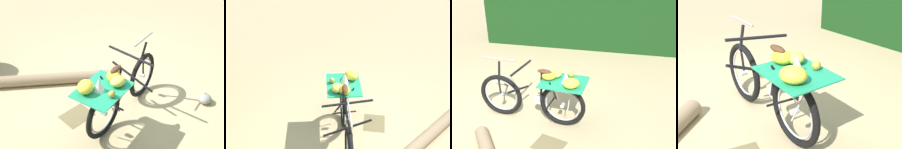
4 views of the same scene
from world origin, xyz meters
TOP-DOWN VIEW (x-y plane):
  - ground_plane at (0.00, 0.00)m, footprint 60.00×60.00m
  - bicycle at (-0.40, -0.28)m, footprint 1.80×0.82m
  - fallen_log at (-0.78, 1.22)m, footprint 1.98×1.63m
  - path_stone at (0.78, -1.02)m, footprint 0.22×0.18m
  - leaf_litter_patch at (-0.85, 0.17)m, footprint 0.44×0.36m

SIDE VIEW (x-z plane):
  - ground_plane at x=0.00m, z-range 0.00..0.00m
  - leaf_litter_patch at x=-0.85m, z-range 0.00..0.01m
  - path_stone at x=0.78m, z-range 0.00..0.14m
  - fallen_log at x=-0.78m, z-range 0.00..0.19m
  - bicycle at x=-0.40m, z-range -0.02..1.01m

